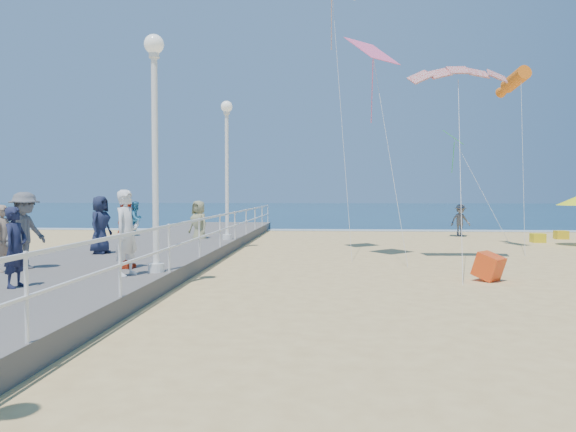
# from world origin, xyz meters

# --- Properties ---
(ground) EXTENTS (160.00, 160.00, 0.00)m
(ground) POSITION_xyz_m (0.00, 0.00, 0.00)
(ground) COLOR #E2C176
(ground) RESTS_ON ground
(ocean) EXTENTS (160.00, 90.00, 0.05)m
(ocean) POSITION_xyz_m (0.00, 65.00, 0.01)
(ocean) COLOR #0C2D48
(ocean) RESTS_ON ground
(surf_line) EXTENTS (160.00, 1.20, 0.04)m
(surf_line) POSITION_xyz_m (0.00, 20.50, 0.03)
(surf_line) COLOR white
(surf_line) RESTS_ON ground
(boardwalk) EXTENTS (5.00, 44.00, 0.40)m
(boardwalk) POSITION_xyz_m (-7.50, 0.00, 0.20)
(boardwalk) COLOR slate
(boardwalk) RESTS_ON ground
(railing) EXTENTS (0.05, 42.00, 0.55)m
(railing) POSITION_xyz_m (-5.05, 0.00, 1.25)
(railing) COLOR white
(railing) RESTS_ON boardwalk
(lamp_post_mid) EXTENTS (0.44, 0.44, 5.32)m
(lamp_post_mid) POSITION_xyz_m (-5.35, 0.00, 3.66)
(lamp_post_mid) COLOR white
(lamp_post_mid) RESTS_ON boardwalk
(lamp_post_far) EXTENTS (0.44, 0.44, 5.32)m
(lamp_post_far) POSITION_xyz_m (-5.35, 9.00, 3.66)
(lamp_post_far) COLOR white
(lamp_post_far) RESTS_ON boardwalk
(woman_holding_toddler) EXTENTS (0.63, 0.78, 1.86)m
(woman_holding_toddler) POSITION_xyz_m (-5.80, -0.58, 1.33)
(woman_holding_toddler) COLOR silver
(woman_holding_toddler) RESTS_ON boardwalk
(toddler_held) EXTENTS (0.39, 0.44, 0.76)m
(toddler_held) POSITION_xyz_m (-5.65, -0.43, 1.63)
(toddler_held) COLOR teal
(toddler_held) RESTS_ON boardwalk
(spectator_0) EXTENTS (0.40, 0.58, 1.53)m
(spectator_0) POSITION_xyz_m (-7.37, -2.20, 1.17)
(spectator_0) COLOR #1A1E39
(spectator_0) RESTS_ON boardwalk
(spectator_2) EXTENTS (0.94, 1.30, 1.82)m
(spectator_2) POSITION_xyz_m (-8.58, 0.29, 1.31)
(spectator_2) COLOR #595A5E
(spectator_2) RESTS_ON boardwalk
(spectator_3) EXTENTS (0.46, 0.99, 1.66)m
(spectator_3) POSITION_xyz_m (-6.26, 0.59, 1.23)
(spectator_3) COLOR red
(spectator_3) RESTS_ON boardwalk
(spectator_4) EXTENTS (0.69, 0.92, 1.71)m
(spectator_4) POSITION_xyz_m (-8.18, 3.72, 1.25)
(spectator_4) COLOR #1A213A
(spectator_4) RESTS_ON boardwalk
(spectator_6) EXTENTS (0.41, 0.58, 1.52)m
(spectator_6) POSITION_xyz_m (-8.83, -0.15, 1.16)
(spectator_6) COLOR gray
(spectator_6) RESTS_ON boardwalk
(beach_walker_a) EXTENTS (1.18, 0.87, 1.63)m
(beach_walker_a) POSITION_xyz_m (5.30, 16.83, 0.81)
(beach_walker_a) COLOR #59585D
(beach_walker_a) RESTS_ON ground
(beach_walker_c) EXTENTS (1.10, 1.03, 1.90)m
(beach_walker_c) POSITION_xyz_m (-6.59, 9.54, 0.95)
(beach_walker_c) COLOR gray
(beach_walker_c) RESTS_ON ground
(box_kite) EXTENTS (0.89, 0.88, 0.74)m
(box_kite) POSITION_xyz_m (2.52, 1.81, 0.30)
(box_kite) COLOR red
(box_kite) RESTS_ON ground
(beach_chair_left) EXTENTS (0.55, 0.55, 0.40)m
(beach_chair_left) POSITION_xyz_m (9.65, 15.17, 0.20)
(beach_chair_left) COLOR gold
(beach_chair_left) RESTS_ON ground
(beach_chair_right) EXTENTS (0.55, 0.55, 0.40)m
(beach_chair_right) POSITION_xyz_m (7.85, 13.22, 0.20)
(beach_chair_right) COLOR yellow
(beach_chair_right) RESTS_ON ground
(kite_parafoil) EXTENTS (3.10, 0.94, 0.65)m
(kite_parafoil) POSITION_xyz_m (2.62, 5.83, 6.07)
(kite_parafoil) COLOR red
(kite_windsock) EXTENTS (0.96, 2.41, 1.02)m
(kite_windsock) POSITION_xyz_m (5.75, 10.00, 6.58)
(kite_windsock) COLOR orange
(kite_diamond_pink) EXTENTS (1.88, 1.89, 0.89)m
(kite_diamond_pink) POSITION_xyz_m (-0.03, 6.37, 6.85)
(kite_diamond_pink) COLOR #F95B8F
(kite_diamond_green) EXTENTS (1.18, 1.30, 0.66)m
(kite_diamond_green) POSITION_xyz_m (4.54, 15.19, 4.87)
(kite_diamond_green) COLOR green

